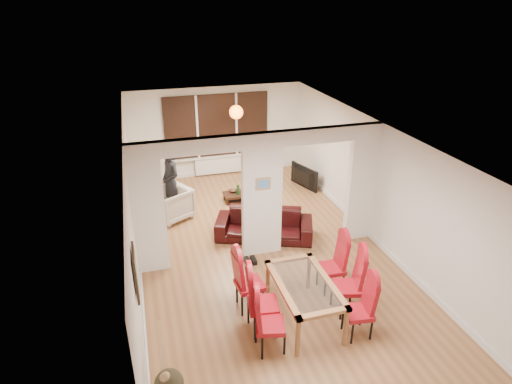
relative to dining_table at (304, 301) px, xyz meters
name	(u,v)px	position (x,y,z in m)	size (l,w,h in m)	color
floor	(262,251)	(-0.07, 2.15, -0.37)	(5.00, 9.00, 0.01)	#91603A
room_walls	(262,196)	(-0.07, 2.15, 0.93)	(5.00, 9.00, 2.60)	silver
divider_wall	(262,196)	(-0.07, 2.15, 0.93)	(5.00, 0.18, 2.60)	white
bay_window_blinds	(217,126)	(-0.07, 6.59, 1.13)	(3.00, 0.08, 1.80)	black
radiator	(219,165)	(-0.07, 6.55, -0.07)	(1.40, 0.08, 0.50)	white
pendant_light	(236,112)	(0.23, 5.45, 1.78)	(0.36, 0.36, 0.36)	orange
stair_newel	(165,374)	(-2.32, -1.05, 0.18)	(0.40, 1.20, 1.10)	#A07249
wall_poster	(136,273)	(-2.54, -0.25, 1.23)	(0.04, 0.52, 0.67)	gray
pillar_photo	(263,184)	(-0.07, 2.05, 1.23)	(0.30, 0.03, 0.25)	#4C8CD8
dining_table	(304,301)	(0.00, 0.00, 0.00)	(0.88, 1.56, 0.73)	brown
dining_chair_la	(270,321)	(-0.74, -0.48, 0.17)	(0.43, 0.43, 1.07)	maroon
dining_chair_lb	(263,300)	(-0.71, -0.05, 0.21)	(0.46, 0.46, 1.15)	maroon
dining_chair_lc	(250,280)	(-0.77, 0.53, 0.19)	(0.45, 0.45, 1.12)	maroon
dining_chair_ra	(359,308)	(0.68, -0.57, 0.14)	(0.41, 0.41, 1.02)	maroon
dining_chair_rb	(348,283)	(0.78, -0.01, 0.20)	(0.45, 0.45, 1.12)	maroon
dining_chair_rc	(331,264)	(0.76, 0.59, 0.17)	(0.43, 0.43, 1.08)	maroon
sofa	(264,225)	(0.16, 2.71, -0.06)	(2.11, 0.82, 0.62)	black
armchair	(171,204)	(-1.73, 4.16, 0.03)	(0.86, 0.83, 0.78)	#B8AC9C
person	(171,182)	(-1.66, 4.45, 0.46)	(0.40, 0.60, 1.66)	black
television	(301,177)	(1.93, 4.97, -0.06)	(0.14, 1.07, 0.61)	black
coffee_table	(242,196)	(0.14, 4.65, -0.26)	(0.93, 0.46, 0.21)	black
bottle	(238,190)	(0.02, 4.56, 0.00)	(0.08, 0.08, 0.30)	#143F19
bowl	(233,191)	(-0.05, 4.77, -0.12)	(0.22, 0.22, 0.05)	black
shoes	(250,261)	(-0.41, 1.81, -0.32)	(0.23, 0.25, 0.09)	black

